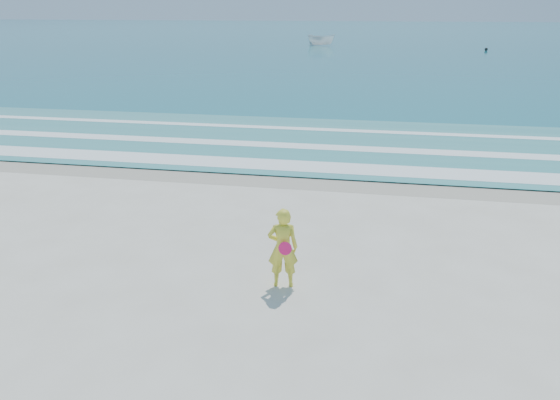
# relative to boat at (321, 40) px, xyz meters

# --- Properties ---
(ground) EXTENTS (400.00, 400.00, 0.00)m
(ground) POSITION_rel_boat_xyz_m (6.40, -71.99, -0.84)
(ground) COLOR silver
(ground) RESTS_ON ground
(wet_sand) EXTENTS (400.00, 2.40, 0.00)m
(wet_sand) POSITION_rel_boat_xyz_m (6.40, -62.99, -0.83)
(wet_sand) COLOR #B2A893
(wet_sand) RESTS_ON ground
(ocean) EXTENTS (400.00, 190.00, 0.04)m
(ocean) POSITION_rel_boat_xyz_m (6.40, 33.01, -0.82)
(ocean) COLOR #19727F
(ocean) RESTS_ON ground
(shallow) EXTENTS (400.00, 10.00, 0.01)m
(shallow) POSITION_rel_boat_xyz_m (6.40, -57.99, -0.79)
(shallow) COLOR #59B7AD
(shallow) RESTS_ON ocean
(foam_near) EXTENTS (400.00, 1.40, 0.01)m
(foam_near) POSITION_rel_boat_xyz_m (6.40, -61.69, -0.78)
(foam_near) COLOR white
(foam_near) RESTS_ON shallow
(foam_mid) EXTENTS (400.00, 0.90, 0.01)m
(foam_mid) POSITION_rel_boat_xyz_m (6.40, -58.79, -0.78)
(foam_mid) COLOR white
(foam_mid) RESTS_ON shallow
(foam_far) EXTENTS (400.00, 0.60, 0.01)m
(foam_far) POSITION_rel_boat_xyz_m (6.40, -55.49, -0.78)
(foam_far) COLOR white
(foam_far) RESTS_ON shallow
(boat) EXTENTS (4.39, 2.65, 1.59)m
(boat) POSITION_rel_boat_xyz_m (0.00, 0.00, 0.00)
(boat) COLOR white
(boat) RESTS_ON ocean
(buoy) EXTENTS (0.40, 0.40, 0.40)m
(buoy) POSITION_rel_boat_xyz_m (21.55, -5.72, -0.60)
(buoy) COLOR black
(buoy) RESTS_ON ocean
(woman) EXTENTS (0.68, 0.51, 1.70)m
(woman) POSITION_rel_boat_xyz_m (7.37, -70.39, 0.01)
(woman) COLOR yellow
(woman) RESTS_ON ground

